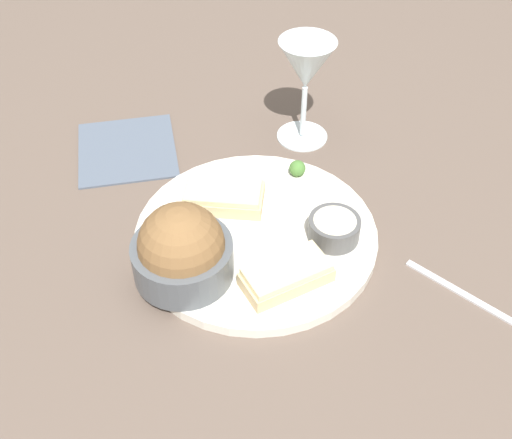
{
  "coord_description": "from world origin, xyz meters",
  "views": [
    {
      "loc": [
        0.22,
        0.52,
        0.58
      ],
      "look_at": [
        0.0,
        0.0,
        0.03
      ],
      "focal_mm": 45.0,
      "sensor_mm": 36.0,
      "label": 1
    }
  ],
  "objects_px": {
    "sauce_ramekin": "(334,228)",
    "cheese_toast_far": "(283,276)",
    "fork": "(482,304)",
    "napkin": "(127,149)",
    "salad_bowl": "(182,251)",
    "wine_glass": "(306,70)",
    "cheese_toast_near": "(224,196)"
  },
  "relations": [
    {
      "from": "sauce_ramekin",
      "to": "fork",
      "type": "height_order",
      "value": "sauce_ramekin"
    },
    {
      "from": "cheese_toast_far",
      "to": "wine_glass",
      "type": "relative_size",
      "value": 0.68
    },
    {
      "from": "salad_bowl",
      "to": "fork",
      "type": "xyz_separation_m",
      "value": [
        -0.3,
        0.17,
        -0.05
      ]
    },
    {
      "from": "sauce_ramekin",
      "to": "cheese_toast_far",
      "type": "distance_m",
      "value": 0.1
    },
    {
      "from": "sauce_ramekin",
      "to": "cheese_toast_far",
      "type": "relative_size",
      "value": 0.6
    },
    {
      "from": "wine_glass",
      "to": "fork",
      "type": "xyz_separation_m",
      "value": [
        -0.05,
        0.37,
        -0.11
      ]
    },
    {
      "from": "cheese_toast_near",
      "to": "cheese_toast_far",
      "type": "height_order",
      "value": "same"
    },
    {
      "from": "salad_bowl",
      "to": "fork",
      "type": "bearing_deg",
      "value": 150.99
    },
    {
      "from": "cheese_toast_far",
      "to": "napkin",
      "type": "distance_m",
      "value": 0.34
    },
    {
      "from": "cheese_toast_far",
      "to": "napkin",
      "type": "bearing_deg",
      "value": -73.04
    },
    {
      "from": "napkin",
      "to": "salad_bowl",
      "type": "bearing_deg",
      "value": 90.27
    },
    {
      "from": "napkin",
      "to": "fork",
      "type": "distance_m",
      "value": 0.53
    },
    {
      "from": "cheese_toast_far",
      "to": "napkin",
      "type": "xyz_separation_m",
      "value": [
        0.1,
        -0.33,
        -0.02
      ]
    },
    {
      "from": "sauce_ramekin",
      "to": "wine_glass",
      "type": "bearing_deg",
      "value": -106.0
    },
    {
      "from": "salad_bowl",
      "to": "cheese_toast_near",
      "type": "height_order",
      "value": "salad_bowl"
    },
    {
      "from": "salad_bowl",
      "to": "wine_glass",
      "type": "bearing_deg",
      "value": -141.13
    },
    {
      "from": "cheese_toast_near",
      "to": "napkin",
      "type": "bearing_deg",
      "value": -63.98
    },
    {
      "from": "wine_glass",
      "to": "napkin",
      "type": "bearing_deg",
      "value": -15.27
    },
    {
      "from": "sauce_ramekin",
      "to": "cheese_toast_far",
      "type": "xyz_separation_m",
      "value": [
        0.09,
        0.04,
        -0.0
      ]
    },
    {
      "from": "sauce_ramekin",
      "to": "fork",
      "type": "relative_size",
      "value": 0.35
    },
    {
      "from": "fork",
      "to": "napkin",
      "type": "bearing_deg",
      "value": -55.3
    },
    {
      "from": "salad_bowl",
      "to": "cheese_toast_far",
      "type": "height_order",
      "value": "salad_bowl"
    },
    {
      "from": "salad_bowl",
      "to": "fork",
      "type": "distance_m",
      "value": 0.35
    },
    {
      "from": "wine_glass",
      "to": "fork",
      "type": "height_order",
      "value": "wine_glass"
    },
    {
      "from": "cheese_toast_far",
      "to": "fork",
      "type": "bearing_deg",
      "value": 152.06
    },
    {
      "from": "sauce_ramekin",
      "to": "cheese_toast_far",
      "type": "height_order",
      "value": "sauce_ramekin"
    },
    {
      "from": "wine_glass",
      "to": "cheese_toast_far",
      "type": "bearing_deg",
      "value": 60.07
    },
    {
      "from": "salad_bowl",
      "to": "sauce_ramekin",
      "type": "xyz_separation_m",
      "value": [
        -0.19,
        0.02,
        -0.02
      ]
    },
    {
      "from": "cheese_toast_near",
      "to": "fork",
      "type": "bearing_deg",
      "value": 129.69
    },
    {
      "from": "cheese_toast_near",
      "to": "cheese_toast_far",
      "type": "bearing_deg",
      "value": 95.47
    },
    {
      "from": "wine_glass",
      "to": "fork",
      "type": "relative_size",
      "value": 0.87
    },
    {
      "from": "napkin",
      "to": "cheese_toast_far",
      "type": "bearing_deg",
      "value": 106.96
    }
  ]
}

